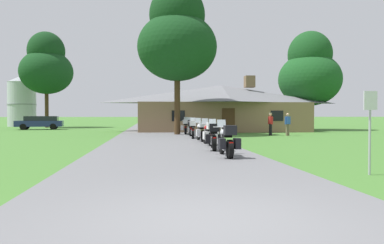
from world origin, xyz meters
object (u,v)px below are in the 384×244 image
(motorcycle_white_fourth_in_row, at_px, (201,131))
(tree_left_far, at_px, (46,66))
(motorcycle_red_third_in_row, at_px, (209,134))
(metal_signpost_roadside, at_px, (370,122))
(parked_navy_suv_far_left, at_px, (40,122))
(metal_silo_distant, at_px, (22,101))
(bystander_blue_shirt_near_lodge, at_px, (288,123))
(motorcycle_white_second_in_row, at_px, (214,137))
(tree_right_of_lodge, at_px, (310,72))
(motorcycle_silver_nearest_to_camera, at_px, (227,141))
(motorcycle_silver_farthest_in_row, at_px, (186,127))
(motorcycle_red_fifth_in_row, at_px, (193,129))
(motorcycle_white_sixth_in_row, at_px, (190,128))
(tree_by_lodge_front, at_px, (177,38))
(bystander_red_shirt_beside_signpost, at_px, (271,123))

(motorcycle_white_fourth_in_row, bearing_deg, tree_left_far, 118.04)
(motorcycle_red_third_in_row, height_order, metal_signpost_roadside, metal_signpost_roadside)
(motorcycle_white_fourth_in_row, xyz_separation_m, metal_signpost_roadside, (2.75, -11.48, 0.74))
(motorcycle_white_fourth_in_row, bearing_deg, parked_navy_suv_far_left, 123.54)
(metal_signpost_roadside, xyz_separation_m, metal_silo_distant, (-22.52, 41.66, 2.00))
(motorcycle_white_fourth_in_row, xyz_separation_m, bystander_blue_shirt_near_lodge, (7.19, 5.67, 0.32))
(motorcycle_white_second_in_row, distance_m, bystander_blue_shirt_near_lodge, 13.05)
(bystander_blue_shirt_near_lodge, height_order, tree_right_of_lodge, tree_right_of_lodge)
(motorcycle_silver_nearest_to_camera, distance_m, motorcycle_silver_farthest_in_row, 15.32)
(metal_signpost_roadside, distance_m, tree_left_far, 41.65)
(metal_signpost_roadside, relative_size, tree_right_of_lodge, 0.22)
(tree_right_of_lodge, bearing_deg, motorcycle_red_fifth_in_row, -136.99)
(tree_left_far, xyz_separation_m, parked_navy_suv_far_left, (1.03, -6.20, -6.66))
(motorcycle_red_third_in_row, bearing_deg, tree_right_of_lodge, 50.74)
(motorcycle_white_second_in_row, bearing_deg, motorcycle_red_fifth_in_row, 96.35)
(parked_navy_suv_far_left, bearing_deg, tree_left_far, 1.95)
(motorcycle_white_second_in_row, bearing_deg, tree_left_far, 122.75)
(motorcycle_white_sixth_in_row, xyz_separation_m, tree_left_far, (-15.30, 20.04, 6.82))
(motorcycle_white_sixth_in_row, bearing_deg, tree_right_of_lodge, 38.85)
(motorcycle_silver_nearest_to_camera, relative_size, bystander_blue_shirt_near_lodge, 1.25)
(motorcycle_white_fourth_in_row, distance_m, motorcycle_red_fifth_in_row, 2.70)
(tree_right_of_lodge, bearing_deg, bystander_blue_shirt_near_lodge, -122.14)
(motorcycle_red_third_in_row, xyz_separation_m, motorcycle_red_fifth_in_row, (-0.17, 5.42, 0.01))
(tree_left_far, distance_m, parked_navy_suv_far_left, 9.16)
(motorcycle_red_fifth_in_row, relative_size, metal_signpost_roadside, 0.97)
(motorcycle_white_fourth_in_row, relative_size, metal_signpost_roadside, 0.97)
(motorcycle_silver_farthest_in_row, relative_size, tree_by_lodge_front, 0.18)
(parked_navy_suv_far_left, bearing_deg, metal_signpost_roadside, -158.56)
(motorcycle_red_third_in_row, height_order, parked_navy_suv_far_left, parked_navy_suv_far_left)
(motorcycle_white_second_in_row, bearing_deg, bystander_red_shirt_beside_signpost, 67.44)
(motorcycle_white_second_in_row, bearing_deg, bystander_blue_shirt_near_lodge, 62.01)
(motorcycle_silver_farthest_in_row, relative_size, metal_signpost_roadside, 0.97)
(motorcycle_white_second_in_row, height_order, metal_silo_distant, metal_silo_distant)
(motorcycle_silver_nearest_to_camera, relative_size, motorcycle_silver_farthest_in_row, 1.00)
(motorcycle_red_third_in_row, distance_m, motorcycle_white_fourth_in_row, 2.72)
(metal_silo_distant, relative_size, parked_navy_suv_far_left, 1.40)
(motorcycle_white_sixth_in_row, distance_m, parked_navy_suv_far_left, 19.87)
(bystander_red_shirt_beside_signpost, bearing_deg, motorcycle_white_second_in_row, -40.71)
(motorcycle_red_third_in_row, height_order, metal_silo_distant, metal_silo_distant)
(motorcycle_white_fourth_in_row, distance_m, parked_navy_suv_far_left, 24.06)
(motorcycle_silver_nearest_to_camera, bearing_deg, bystander_blue_shirt_near_lodge, 61.25)
(parked_navy_suv_far_left, bearing_deg, metal_silo_distant, 19.24)
(bystander_blue_shirt_near_lodge, relative_size, tree_by_lodge_front, 0.15)
(motorcycle_white_second_in_row, xyz_separation_m, motorcycle_silver_farthest_in_row, (0.02, 12.76, 0.00))
(motorcycle_silver_farthest_in_row, xyz_separation_m, tree_right_of_lodge, (13.26, 7.42, 5.24))
(motorcycle_red_fifth_in_row, xyz_separation_m, motorcycle_silver_farthest_in_row, (0.01, 4.97, -0.01))
(bystander_blue_shirt_near_lodge, bearing_deg, motorcycle_white_second_in_row, 32.12)
(parked_navy_suv_far_left, bearing_deg, motorcycle_white_fourth_in_row, -151.03)
(tree_by_lodge_front, bearing_deg, tree_left_far, 128.46)
(motorcycle_white_fourth_in_row, xyz_separation_m, tree_right_of_lodge, (13.10, 15.08, 5.24))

